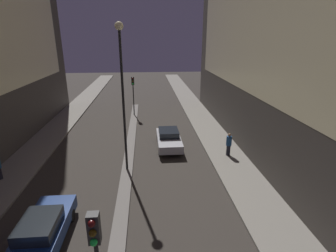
{
  "coord_description": "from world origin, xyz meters",
  "views": [
    {
      "loc": [
        1.47,
        -3.1,
        8.88
      ],
      "look_at": [
        3.53,
        21.18,
        0.5
      ],
      "focal_mm": 28.0,
      "sensor_mm": 36.0,
      "label": 1
    }
  ],
  "objects_px": {
    "traffic_light_mid": "(133,87)",
    "pedestrian_on_right_sidewalk": "(229,144)",
    "traffic_light_near": "(96,251)",
    "street_lamp": "(122,78)",
    "car_left_lane": "(43,230)",
    "car_right_lane": "(169,139)"
  },
  "relations": [
    {
      "from": "car_left_lane",
      "to": "car_right_lane",
      "type": "height_order",
      "value": "car_left_lane"
    },
    {
      "from": "street_lamp",
      "to": "car_right_lane",
      "type": "distance_m",
      "value": 7.59
    },
    {
      "from": "car_left_lane",
      "to": "traffic_light_mid",
      "type": "bearing_deg",
      "value": 80.72
    },
    {
      "from": "traffic_light_mid",
      "to": "pedestrian_on_right_sidewalk",
      "type": "height_order",
      "value": "traffic_light_mid"
    },
    {
      "from": "car_left_lane",
      "to": "car_right_lane",
      "type": "relative_size",
      "value": 1.03
    },
    {
      "from": "traffic_light_near",
      "to": "street_lamp",
      "type": "relative_size",
      "value": 0.46
    },
    {
      "from": "street_lamp",
      "to": "car_left_lane",
      "type": "distance_m",
      "value": 9.27
    },
    {
      "from": "car_left_lane",
      "to": "car_right_lane",
      "type": "xyz_separation_m",
      "value": [
        6.51,
        10.44,
        -0.03
      ]
    },
    {
      "from": "street_lamp",
      "to": "car_right_lane",
      "type": "xyz_separation_m",
      "value": [
        3.26,
        3.84,
        -5.67
      ]
    },
    {
      "from": "traffic_light_near",
      "to": "car_right_lane",
      "type": "height_order",
      "value": "traffic_light_near"
    },
    {
      "from": "traffic_light_near",
      "to": "car_right_lane",
      "type": "relative_size",
      "value": 0.99
    },
    {
      "from": "street_lamp",
      "to": "car_left_lane",
      "type": "bearing_deg",
      "value": -116.27
    },
    {
      "from": "traffic_light_near",
      "to": "car_right_lane",
      "type": "xyz_separation_m",
      "value": [
        3.26,
        14.58,
        -2.63
      ]
    },
    {
      "from": "street_lamp",
      "to": "pedestrian_on_right_sidewalk",
      "type": "bearing_deg",
      "value": 11.39
    },
    {
      "from": "traffic_light_mid",
      "to": "street_lamp",
      "type": "bearing_deg",
      "value": -90.0
    },
    {
      "from": "traffic_light_near",
      "to": "street_lamp",
      "type": "height_order",
      "value": "street_lamp"
    },
    {
      "from": "traffic_light_near",
      "to": "car_left_lane",
      "type": "height_order",
      "value": "traffic_light_near"
    },
    {
      "from": "traffic_light_near",
      "to": "traffic_light_mid",
      "type": "bearing_deg",
      "value": 90.0
    },
    {
      "from": "traffic_light_mid",
      "to": "street_lamp",
      "type": "relative_size",
      "value": 0.46
    },
    {
      "from": "pedestrian_on_right_sidewalk",
      "to": "traffic_light_near",
      "type": "bearing_deg",
      "value": -121.98
    },
    {
      "from": "street_lamp",
      "to": "pedestrian_on_right_sidewalk",
      "type": "height_order",
      "value": "street_lamp"
    },
    {
      "from": "street_lamp",
      "to": "pedestrian_on_right_sidewalk",
      "type": "xyz_separation_m",
      "value": [
        7.67,
        1.54,
        -5.34
      ]
    }
  ]
}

